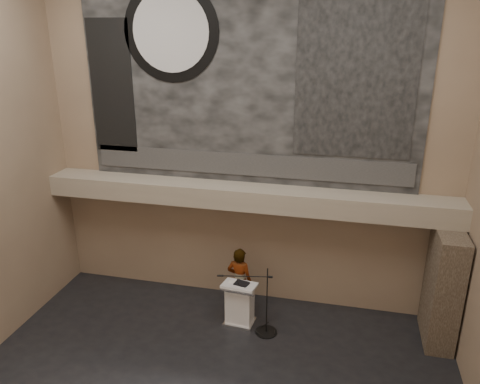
# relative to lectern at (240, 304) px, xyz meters

# --- Properties ---
(wall_back) EXTENTS (10.00, 0.02, 8.50)m
(wall_back) POSITION_rel_lectern_xyz_m (-0.12, 1.34, 3.70)
(wall_back) COLOR #806751
(wall_back) RESTS_ON floor
(wall_front) EXTENTS (10.00, 0.02, 8.50)m
(wall_front) POSITION_rel_lectern_xyz_m (-0.12, -6.66, 3.70)
(wall_front) COLOR #806751
(wall_front) RESTS_ON floor
(soffit) EXTENTS (10.00, 0.80, 0.50)m
(soffit) POSITION_rel_lectern_xyz_m (-0.12, 0.94, 2.40)
(soffit) COLOR gray
(soffit) RESTS_ON wall_back
(sprinkler_left) EXTENTS (0.04, 0.04, 0.06)m
(sprinkler_left) POSITION_rel_lectern_xyz_m (-1.72, 0.89, 2.12)
(sprinkler_left) COLOR #B2893D
(sprinkler_left) RESTS_ON soffit
(sprinkler_right) EXTENTS (0.04, 0.04, 0.06)m
(sprinkler_right) POSITION_rel_lectern_xyz_m (1.78, 0.89, 2.12)
(sprinkler_right) COLOR #B2893D
(sprinkler_right) RESTS_ON soffit
(banner) EXTENTS (8.00, 0.05, 5.00)m
(banner) POSITION_rel_lectern_xyz_m (-0.12, 1.31, 5.15)
(banner) COLOR black
(banner) RESTS_ON wall_back
(banner_text_strip) EXTENTS (7.76, 0.02, 0.55)m
(banner_text_strip) POSITION_rel_lectern_xyz_m (-0.12, 1.27, 3.10)
(banner_text_strip) COLOR #2F2F2F
(banner_text_strip) RESTS_ON banner
(banner_clock_rim) EXTENTS (2.30, 0.02, 2.30)m
(banner_clock_rim) POSITION_rel_lectern_xyz_m (-1.92, 1.27, 6.15)
(banner_clock_rim) COLOR black
(banner_clock_rim) RESTS_ON banner
(banner_clock_face) EXTENTS (1.84, 0.02, 1.84)m
(banner_clock_face) POSITION_rel_lectern_xyz_m (-1.92, 1.25, 6.15)
(banner_clock_face) COLOR silver
(banner_clock_face) RESTS_ON banner
(banner_building_print) EXTENTS (2.60, 0.02, 3.60)m
(banner_building_print) POSITION_rel_lectern_xyz_m (2.28, 1.27, 5.25)
(banner_building_print) COLOR black
(banner_building_print) RESTS_ON banner
(banner_brick_print) EXTENTS (1.10, 0.02, 3.20)m
(banner_brick_print) POSITION_rel_lectern_xyz_m (-3.52, 1.27, 4.85)
(banner_brick_print) COLOR black
(banner_brick_print) RESTS_ON banner
(stone_pier) EXTENTS (0.60, 1.40, 2.70)m
(stone_pier) POSITION_rel_lectern_xyz_m (4.53, 0.49, 0.80)
(stone_pier) COLOR #3D3125
(stone_pier) RESTS_ON floor
(lectern) EXTENTS (0.83, 0.63, 1.14)m
(lectern) POSITION_rel_lectern_xyz_m (0.00, 0.00, 0.00)
(lectern) COLOR silver
(lectern) RESTS_ON floor
(binder) EXTENTS (0.37, 0.33, 0.04)m
(binder) POSITION_rel_lectern_xyz_m (0.05, -0.01, 0.56)
(binder) COLOR black
(binder) RESTS_ON lectern
(papers) EXTENTS (0.26, 0.34, 0.00)m
(papers) POSITION_rel_lectern_xyz_m (-0.15, -0.03, 0.55)
(papers) COLOR white
(papers) RESTS_ON lectern
(speaker_person) EXTENTS (0.70, 0.52, 1.77)m
(speaker_person) POSITION_rel_lectern_xyz_m (-0.12, 0.48, 0.33)
(speaker_person) COLOR silver
(speaker_person) RESTS_ON floor
(mic_stand) EXTENTS (1.37, 0.52, 1.71)m
(mic_stand) POSITION_rel_lectern_xyz_m (0.65, -0.21, -0.31)
(mic_stand) COLOR black
(mic_stand) RESTS_ON floor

